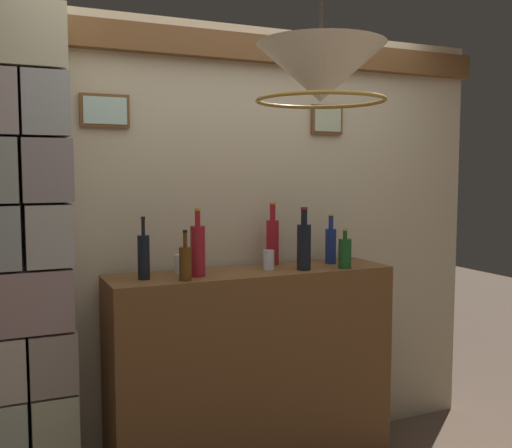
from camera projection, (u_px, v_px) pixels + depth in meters
name	position (u px, v px, depth m)	size (l,w,h in m)	color
panelled_rear_partition	(233.00, 232.00, 3.33)	(3.20, 0.15, 2.43)	beige
stone_pillar	(22.00, 266.00, 2.74)	(0.45, 0.35, 2.37)	#96919E
bar_shelf_unit	(252.00, 373.00, 3.14)	(1.52, 0.39, 1.11)	brown
liquor_bottle_gin	(198.00, 250.00, 2.92)	(0.07, 0.07, 0.34)	maroon
liquor_bottle_bourbon	(144.00, 256.00, 2.84)	(0.06, 0.06, 0.30)	black
liquor_bottle_tequila	(345.00, 253.00, 3.17)	(0.07, 0.07, 0.22)	#1B4F21
liquor_bottle_mezcal	(304.00, 245.00, 3.10)	(0.07, 0.07, 0.33)	black
liquor_bottle_scotch	(185.00, 262.00, 2.81)	(0.06, 0.06, 0.24)	#5D3612
liquor_bottle_rye	(331.00, 244.00, 3.32)	(0.06, 0.06, 0.28)	navy
liquor_bottle_whiskey	(273.00, 240.00, 3.27)	(0.07, 0.07, 0.35)	#A61C25
glass_tumbler_rocks	(181.00, 264.00, 3.02)	(0.07, 0.07, 0.10)	silver
glass_tumbler_highball	(344.00, 252.00, 3.44)	(0.07, 0.07, 0.10)	silver
glass_tumbler_shot	(269.00, 260.00, 3.13)	(0.06, 0.06, 0.10)	silver
pendant_lamp	(321.00, 75.00, 2.35)	(0.52, 0.52, 0.60)	#EFE5C6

